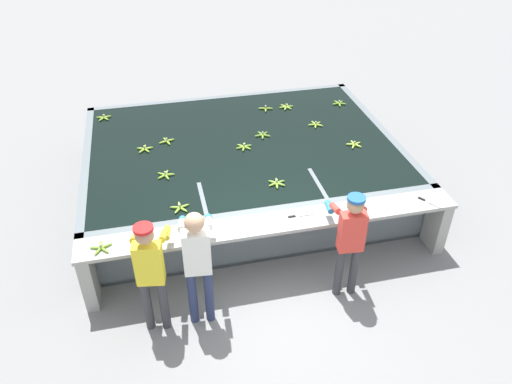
# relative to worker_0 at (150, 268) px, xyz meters

# --- Properties ---
(ground_plane) EXTENTS (80.00, 80.00, 0.00)m
(ground_plane) POSITION_rel_worker_0_xyz_m (1.64, 0.36, -0.96)
(ground_plane) COLOR gray
(ground_plane) RESTS_ON ground
(wash_tank) EXTENTS (5.10, 3.88, 0.89)m
(wash_tank) POSITION_rel_worker_0_xyz_m (1.64, 2.75, -0.52)
(wash_tank) COLOR slate
(wash_tank) RESTS_ON ground
(work_ledge) EXTENTS (5.10, 0.45, 0.89)m
(work_ledge) POSITION_rel_worker_0_xyz_m (1.64, 0.59, -0.31)
(work_ledge) COLOR #9E9E99
(work_ledge) RESTS_ON ground
(worker_0) EXTENTS (0.48, 0.74, 1.59)m
(worker_0) POSITION_rel_worker_0_xyz_m (0.00, 0.00, 0.00)
(worker_0) COLOR #38383D
(worker_0) RESTS_ON ground
(worker_1) EXTENTS (0.45, 0.73, 1.68)m
(worker_1) POSITION_rel_worker_0_xyz_m (0.55, -0.01, 0.05)
(worker_1) COLOR navy
(worker_1) RESTS_ON ground
(worker_2) EXTENTS (0.45, 0.73, 1.57)m
(worker_2) POSITION_rel_worker_0_xyz_m (2.46, 0.03, -0.01)
(worker_2) COLOR #38383D
(worker_2) RESTS_ON ground
(banana_bunch_floating_0) EXTENTS (0.27, 0.28, 0.08)m
(banana_bunch_floating_0) POSITION_rel_worker_0_xyz_m (3.75, 3.80, -0.05)
(banana_bunch_floating_0) COLOR #75A333
(banana_bunch_floating_0) RESTS_ON wash_tank
(banana_bunch_floating_1) EXTENTS (0.28, 0.27, 0.08)m
(banana_bunch_floating_1) POSITION_rel_worker_0_xyz_m (2.73, 3.87, -0.06)
(banana_bunch_floating_1) COLOR #93BC3D
(banana_bunch_floating_1) RESTS_ON wash_tank
(banana_bunch_floating_2) EXTENTS (0.28, 0.27, 0.08)m
(banana_bunch_floating_2) POSITION_rel_worker_0_xyz_m (0.45, 1.16, -0.05)
(banana_bunch_floating_2) COLOR #7FAD33
(banana_bunch_floating_2) RESTS_ON wash_tank
(banana_bunch_floating_3) EXTENTS (0.28, 0.28, 0.08)m
(banana_bunch_floating_3) POSITION_rel_worker_0_xyz_m (0.43, 3.06, -0.05)
(banana_bunch_floating_3) COLOR #8CB738
(banana_bunch_floating_3) RESTS_ON wash_tank
(banana_bunch_floating_4) EXTENTS (0.28, 0.28, 0.08)m
(banana_bunch_floating_4) POSITION_rel_worker_0_xyz_m (1.64, 2.58, -0.06)
(banana_bunch_floating_4) COLOR #7FAD33
(banana_bunch_floating_4) RESTS_ON wash_tank
(banana_bunch_floating_5) EXTENTS (0.27, 0.28, 0.08)m
(banana_bunch_floating_5) POSITION_rel_worker_0_xyz_m (3.04, 3.07, -0.05)
(banana_bunch_floating_5) COLOR #93BC3D
(banana_bunch_floating_5) RESTS_ON wash_tank
(banana_bunch_floating_6) EXTENTS (0.28, 0.27, 0.08)m
(banana_bunch_floating_6) POSITION_rel_worker_0_xyz_m (3.43, 2.25, -0.05)
(banana_bunch_floating_6) COLOR #9EC642
(banana_bunch_floating_6) RESTS_ON wash_tank
(banana_bunch_floating_7) EXTENTS (0.28, 0.28, 0.08)m
(banana_bunch_floating_7) POSITION_rel_worker_0_xyz_m (1.89, 1.44, -0.06)
(banana_bunch_floating_7) COLOR #75A333
(banana_bunch_floating_7) RESTS_ON wash_tank
(banana_bunch_floating_8) EXTENTS (0.27, 0.28, 0.08)m
(banana_bunch_floating_8) POSITION_rel_worker_0_xyz_m (0.33, 2.02, -0.05)
(banana_bunch_floating_8) COLOR #7FAD33
(banana_bunch_floating_8) RESTS_ON wash_tank
(banana_bunch_floating_9) EXTENTS (0.27, 0.28, 0.08)m
(banana_bunch_floating_9) POSITION_rel_worker_0_xyz_m (2.04, 2.91, -0.05)
(banana_bunch_floating_9) COLOR #75A333
(banana_bunch_floating_9) RESTS_ON wash_tank
(banana_bunch_floating_10) EXTENTS (0.28, 0.28, 0.08)m
(banana_bunch_floating_10) POSITION_rel_worker_0_xyz_m (2.34, 3.90, -0.05)
(banana_bunch_floating_10) COLOR #7FAD33
(banana_bunch_floating_10) RESTS_ON wash_tank
(banana_bunch_floating_11) EXTENTS (0.28, 0.27, 0.08)m
(banana_bunch_floating_11) POSITION_rel_worker_0_xyz_m (0.06, 2.88, -0.05)
(banana_bunch_floating_11) COLOR #8CB738
(banana_bunch_floating_11) RESTS_ON wash_tank
(banana_bunch_floating_12) EXTENTS (0.28, 0.26, 0.08)m
(banana_bunch_floating_12) POSITION_rel_worker_0_xyz_m (-0.60, 4.19, -0.05)
(banana_bunch_floating_12) COLOR #8CB738
(banana_bunch_floating_12) RESTS_ON wash_tank
(banana_bunch_ledge_0) EXTENTS (0.28, 0.27, 0.08)m
(banana_bunch_ledge_0) POSITION_rel_worker_0_xyz_m (-0.57, 0.55, -0.05)
(banana_bunch_ledge_0) COLOR #75A333
(banana_bunch_ledge_0) RESTS_ON work_ledge
(knife_0) EXTENTS (0.35, 0.03, 0.02)m
(knife_0) POSITION_rel_worker_0_xyz_m (1.96, 0.63, -0.06)
(knife_0) COLOR silver
(knife_0) RESTS_ON work_ledge
(knife_1) EXTENTS (0.22, 0.31, 0.02)m
(knife_1) POSITION_rel_worker_0_xyz_m (3.80, 0.55, -0.06)
(knife_1) COLOR silver
(knife_1) RESTS_ON work_ledge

